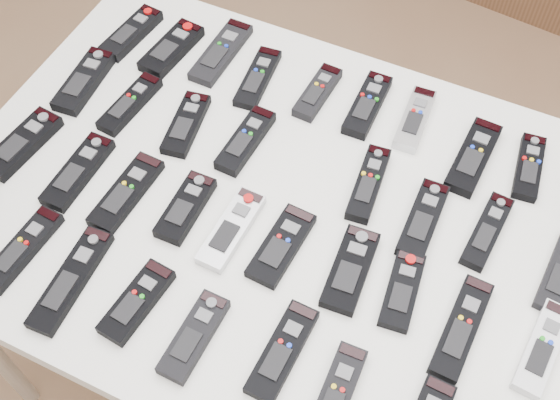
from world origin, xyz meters
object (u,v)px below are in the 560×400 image
at_px(remote_20, 126,192).
at_px(remote_29, 22,249).
at_px(remote_12, 186,124).
at_px(remote_34, 335,396).
at_px(remote_25, 402,290).
at_px(remote_27, 542,348).
at_px(remote_7, 473,157).
at_px(remote_13, 246,140).
at_px(remote_21, 186,208).
at_px(remote_23, 281,246).
at_px(remote_10, 84,81).
at_px(remote_30, 71,279).
at_px(remote_31, 137,302).
at_px(remote_5, 367,105).
at_px(remote_6, 415,119).
at_px(remote_33, 282,351).
at_px(remote_15, 423,220).
at_px(remote_1, 172,49).
at_px(remote_0, 132,33).
at_px(remote_22, 231,229).
at_px(remote_8, 529,167).
at_px(remote_16, 487,231).
at_px(remote_26, 461,328).
at_px(table, 280,223).
at_px(remote_19, 78,171).
at_px(remote_4, 318,92).
at_px(remote_18, 22,144).
at_px(remote_14, 368,184).
at_px(remote_2, 221,52).
at_px(remote_11, 130,104).
at_px(remote_24, 350,269).
at_px(remote_32, 194,336).

distance_m(remote_20, remote_29, 0.21).
relative_size(remote_12, remote_34, 0.91).
relative_size(remote_25, remote_27, 0.86).
bearing_deg(remote_7, remote_20, -144.61).
distance_m(remote_13, remote_34, 0.54).
height_order(remote_21, remote_23, remote_21).
distance_m(remote_10, remote_30, 0.47).
height_order(remote_12, remote_31, remote_31).
distance_m(remote_5, remote_27, 0.58).
xyz_separation_m(remote_6, remote_29, (-0.53, -0.59, -0.00)).
xyz_separation_m(remote_25, remote_33, (-0.14, -0.19, 0.00)).
bearing_deg(remote_15, remote_1, 162.46).
xyz_separation_m(remote_10, remote_27, (1.02, -0.18, -0.00)).
xyz_separation_m(remote_0, remote_22, (0.44, -0.36, -0.00)).
height_order(remote_29, remote_31, remote_31).
height_order(remote_0, remote_7, same).
xyz_separation_m(remote_0, remote_8, (0.89, 0.01, -0.00)).
height_order(remote_6, remote_27, remote_6).
distance_m(remote_16, remote_26, 0.20).
bearing_deg(remote_16, remote_12, -174.17).
bearing_deg(table, remote_19, -165.18).
relative_size(remote_4, remote_15, 0.89).
bearing_deg(remote_16, remote_8, 84.16).
distance_m(remote_18, remote_25, 0.79).
bearing_deg(remote_21, remote_6, 49.80).
bearing_deg(remote_14, remote_8, 26.86).
relative_size(remote_1, remote_15, 0.99).
relative_size(remote_26, remote_27, 1.11).
relative_size(remote_8, remote_15, 0.91).
bearing_deg(remote_8, remote_2, 171.57).
height_order(remote_15, remote_19, remote_15).
relative_size(remote_1, remote_27, 0.96).
relative_size(remote_1, remote_14, 0.98).
height_order(remote_11, remote_19, same).
relative_size(remote_18, remote_31, 1.13).
distance_m(table, remote_6, 0.35).
bearing_deg(remote_7, remote_27, -54.26).
relative_size(remote_7, remote_15, 1.09).
distance_m(remote_1, remote_10, 0.20).
bearing_deg(remote_30, remote_18, 138.28).
height_order(remote_24, remote_27, remote_24).
bearing_deg(remote_15, remote_32, -126.39).
relative_size(remote_5, remote_27, 0.98).
relative_size(remote_26, remote_32, 1.21).
distance_m(remote_21, remote_24, 0.32).
bearing_deg(table, remote_23, -63.14).
height_order(remote_6, remote_25, remote_6).
relative_size(remote_25, remote_32, 0.94).
height_order(remote_2, remote_19, remote_19).
distance_m(remote_13, remote_32, 0.42).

